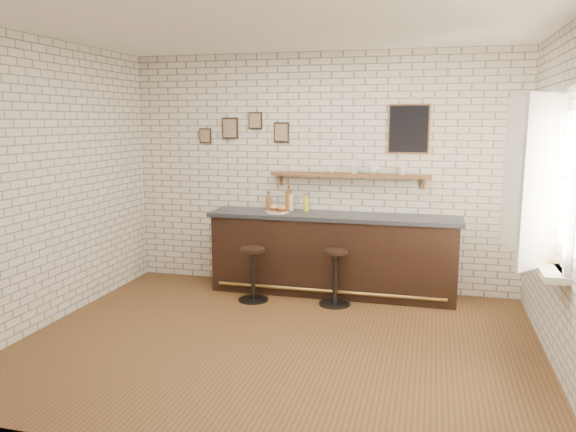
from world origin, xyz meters
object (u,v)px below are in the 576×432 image
Objects in this scene: shelf_cup_b at (354,170)px; book_upper at (543,257)px; shelf_cup_d at (402,171)px; condiment_bottle_yellow at (306,204)px; bitters_bottle_brown at (269,202)px; shelf_cup_c at (374,170)px; sandwich_plate at (277,212)px; book_lower at (543,260)px; bar_counter at (333,254)px; bitters_bottle_amber at (289,200)px; ciabatta_sandwich at (278,209)px; bitters_bottle_white at (291,202)px; bar_stool_right at (335,276)px; shelf_cup_a at (331,170)px; bar_stool_left at (253,273)px.

shelf_cup_b is 0.54× the size of book_upper.
condiment_bottle_yellow is at bearing 153.82° from shelf_cup_d.
shelf_cup_c reaches higher than bitters_bottle_brown.
sandwich_plate is 1.10m from shelf_cup_b.
shelf_cup_b reaches higher than condiment_bottle_yellow.
shelf_cup_c is 0.63× the size of book_lower.
bar_counter is at bearing 159.00° from shelf_cup_b.
condiment_bottle_yellow is (0.23, -0.00, -0.04)m from bitters_bottle_amber.
bitters_bottle_brown reaches higher than ciabatta_sandwich.
ciabatta_sandwich is 0.26m from bitters_bottle_white.
bitters_bottle_brown is (-0.88, 0.17, 0.60)m from bar_counter.
ciabatta_sandwich is 0.41× the size of bar_stool_right.
ciabatta_sandwich is 1.34× the size of book_upper.
condiment_bottle_yellow is at bearing 177.25° from shelf_cup_a.
shelf_cup_a is 0.87m from shelf_cup_d.
bitters_bottle_white is at bearing 174.77° from shelf_cup_a.
shelf_cup_b reaches higher than shelf_cup_d.
bitters_bottle_brown is at bearing 153.33° from shelf_cup_d.
condiment_bottle_yellow is at bearing 37.43° from ciabatta_sandwich.
shelf_cup_a is 0.54× the size of book_lower.
shelf_cup_b is at bearing -9.04° from shelf_cup_a.
condiment_bottle_yellow is (0.32, 0.23, 0.08)m from sandwich_plate.
book_lower reaches higher than bar_stool_left.
sandwich_plate is at bearing 180.00° from ciabatta_sandwich.
book_lower is (1.68, -1.72, -0.61)m from shelf_cup_c.
bar_stool_left is at bearing -112.91° from bitters_bottle_white.
ciabatta_sandwich is at bearing -174.35° from bar_counter.
shelf_cup_b is (0.84, 0.03, 0.41)m from bitters_bottle_amber.
shelf_cup_c is 1.21× the size of shelf_cup_d.
shelf_cup_c is (0.53, 0.00, 0.01)m from shelf_cup_a.
bitters_bottle_brown is 0.35× the size of bar_stool_right.
shelf_cup_d is (1.39, 0.03, 0.43)m from bitters_bottle_white.
shelf_cup_b reaches higher than book_upper.
bar_counter is 28.37× the size of shelf_cup_a.
shelf_cup_c reaches higher than bitters_bottle_amber.
ciabatta_sandwich is at bearing -165.53° from shelf_cup_a.
bitters_bottle_brown is 1.74m from shelf_cup_d.
bar_counter is at bearing 5.65° from ciabatta_sandwich.
book_lower is at bearing -18.13° from bar_stool_left.
book_upper is at bearing -31.43° from bitters_bottle_white.
bar_stool_right is at bearing 159.71° from book_lower.
shelf_cup_d reaches higher than bar_stool_right.
shelf_cup_c is at bearing 23.50° from bar_counter.
shelf_cup_d reaches higher than condiment_bottle_yellow.
shelf_cup_d is at bearing 10.20° from ciabatta_sandwich.
condiment_bottle_yellow is 0.75m from shelf_cup_b.
bar_stool_right is (0.98, -0.61, -0.75)m from bitters_bottle_brown.
bar_stool_right is 5.18× the size of shelf_cup_c.
shelf_cup_a is 2.86m from book_lower.
bar_counter is at bearing 5.56° from sandwich_plate.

